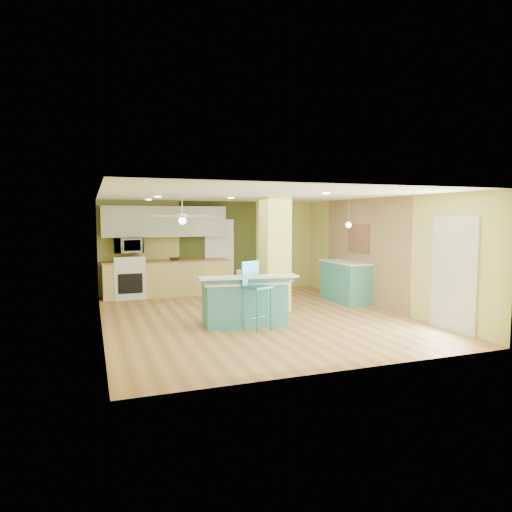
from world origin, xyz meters
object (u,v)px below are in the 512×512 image
Objects in this scene: fruit_bowl at (175,259)px; canister at (240,275)px; bar_stool at (254,284)px; peninsula at (244,301)px; side_counter at (345,281)px.

canister is at bearing -79.78° from fruit_bowl.
bar_stool is 6.59× the size of canister.
peninsula is 9.77× the size of canister.
side_counter is 4.40m from fruit_bowl.
side_counter is at bearing -29.56° from fruit_bowl.
bar_stool is 0.56m from canister.
side_counter is 3.48m from canister.
peninsula is at bearing -59.50° from canister.
peninsula is 6.44× the size of fruit_bowl.
fruit_bowl reaches higher than peninsula.
peninsula is at bearing 70.29° from bar_stool.
side_counter is at bearing 31.25° from peninsula.
bar_stool is 4.34× the size of fruit_bowl.
bar_stool reaches higher than canister.
peninsula is 3.44m from side_counter.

